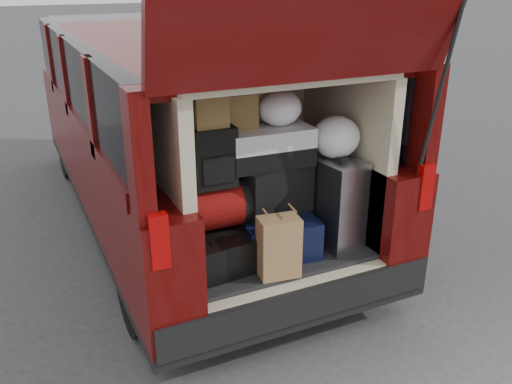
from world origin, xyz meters
TOP-DOWN VIEW (x-y plane):
  - ground at (0.00, 0.00)m, footprint 80.00×80.00m
  - minivan at (0.00, 1.86)m, footprint 1.90×5.35m
  - load_floor at (0.00, 0.28)m, footprint 1.24×1.05m
  - black_hardshell at (-0.38, 0.14)m, footprint 0.46×0.59m
  - navy_hardshell at (0.04, 0.16)m, footprint 0.56×0.65m
  - silver_roller at (0.43, 0.04)m, footprint 0.30×0.43m
  - kraft_bag at (-0.10, -0.18)m, footprint 0.26×0.19m
  - red_duffel at (-0.37, 0.18)m, footprint 0.46×0.30m
  - black_soft_case at (0.05, 0.17)m, footprint 0.49×0.33m
  - backpack at (-0.37, 0.14)m, footprint 0.27×0.17m
  - twotone_duffel at (0.01, 0.18)m, footprint 0.56×0.31m
  - grocery_sack_lower at (-0.39, 0.16)m, footprint 0.20×0.17m
  - grocery_sack_upper at (-0.17, 0.27)m, footprint 0.23×0.20m
  - plastic_bag_center at (0.10, 0.20)m, footprint 0.32×0.31m
  - plastic_bag_right at (0.45, 0.09)m, footprint 0.32×0.30m

SIDE VIEW (x-z plane):
  - ground at x=0.00m, z-range 0.00..0.00m
  - load_floor at x=0.00m, z-range 0.00..0.55m
  - black_hardshell at x=-0.38m, z-range 0.55..0.77m
  - navy_hardshell at x=0.04m, z-range 0.55..0.81m
  - kraft_bag at x=-0.10m, z-range 0.55..0.93m
  - silver_roller at x=0.43m, z-range 0.55..1.15m
  - minivan at x=0.00m, z-range -0.47..2.29m
  - red_duffel at x=-0.37m, z-range 0.77..1.07m
  - black_soft_case at x=0.05m, z-range 0.81..1.13m
  - backpack at x=-0.37m, z-range 1.07..1.44m
  - twotone_duffel at x=0.01m, z-range 1.13..1.38m
  - plastic_bag_right at x=0.45m, z-range 1.15..1.42m
  - grocery_sack_upper at x=-0.17m, z-range 1.38..1.60m
  - plastic_bag_center at x=0.10m, z-range 1.38..1.60m
  - grocery_sack_lower at x=-0.39m, z-range 1.44..1.62m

